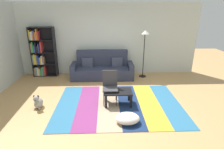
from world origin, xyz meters
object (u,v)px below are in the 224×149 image
(couch, at_px, (102,69))
(bookshelf, at_px, (41,54))
(folding_chair, at_px, (110,84))
(tv_remote, at_px, (118,91))
(dog, at_px, (38,102))
(coffee_table, at_px, (118,93))
(pouf, at_px, (127,118))
(standing_lamp, at_px, (145,38))

(couch, distance_m, bookshelf, 2.37)
(folding_chair, bearing_deg, tv_remote, -27.25)
(tv_remote, bearing_deg, couch, 85.98)
(couch, bearing_deg, dog, -126.88)
(couch, bearing_deg, coffee_table, -77.84)
(dog, relative_size, tv_remote, 2.65)
(bookshelf, xyz_separation_m, dog, (0.65, -2.48, -0.71))
(coffee_table, bearing_deg, bookshelf, 139.30)
(coffee_table, relative_size, pouf, 1.33)
(standing_lamp, height_order, folding_chair, standing_lamp)
(tv_remote, bearing_deg, bookshelf, 123.21)
(bookshelf, height_order, coffee_table, bookshelf)
(pouf, relative_size, tv_remote, 3.68)
(dog, distance_m, tv_remote, 2.10)
(pouf, xyz_separation_m, dog, (-2.26, 0.76, 0.04))
(folding_chair, bearing_deg, coffee_table, -19.81)
(couch, distance_m, tv_remote, 2.15)
(pouf, xyz_separation_m, tv_remote, (-0.17, 0.85, 0.28))
(coffee_table, relative_size, dog, 1.84)
(bookshelf, xyz_separation_m, coffee_table, (2.74, -2.36, -0.55))
(coffee_table, xyz_separation_m, tv_remote, (-0.02, -0.03, 0.08))
(dog, relative_size, standing_lamp, 0.23)
(dog, bearing_deg, folding_chair, 7.92)
(pouf, distance_m, tv_remote, 0.91)
(standing_lamp, bearing_deg, dog, -144.86)
(couch, xyz_separation_m, standing_lamp, (1.53, 0.04, 1.12))
(coffee_table, xyz_separation_m, pouf, (0.16, -0.88, -0.20))
(coffee_table, xyz_separation_m, standing_lamp, (1.08, 2.12, 1.14))
(dog, bearing_deg, pouf, -18.61)
(bookshelf, distance_m, coffee_table, 3.66)
(bookshelf, distance_m, folding_chair, 3.38)
(folding_chair, bearing_deg, couch, 110.98)
(bookshelf, height_order, dog, bookshelf)
(coffee_table, bearing_deg, couch, 102.16)
(coffee_table, bearing_deg, standing_lamp, 62.94)
(couch, bearing_deg, pouf, -78.45)
(coffee_table, height_order, tv_remote, tv_remote)
(tv_remote, bearing_deg, standing_lamp, 47.31)
(dog, distance_m, folding_chair, 1.94)
(coffee_table, bearing_deg, tv_remote, -121.25)
(dog, bearing_deg, couch, 53.12)
(bookshelf, height_order, pouf, bookshelf)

